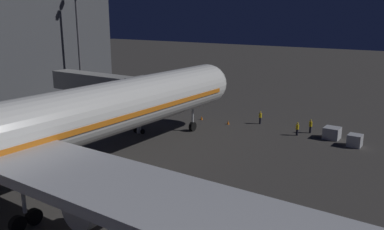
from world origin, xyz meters
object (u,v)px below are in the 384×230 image
baggage_container_spare (332,133)px  ground_crew_under_port_wing (311,126)px  ground_crew_by_belt_loader (297,128)px  ground_crew_marshaller_fwd (260,117)px  traffic_cone_nose_starboard (202,118)px  jet_bridge (111,86)px  baggage_container_near_belt (355,140)px  apron_floodlight_mast (79,41)px  traffic_cone_nose_port (228,122)px

baggage_container_spare → ground_crew_under_port_wing: ground_crew_under_port_wing is taller
ground_crew_by_belt_loader → ground_crew_under_port_wing: ground_crew_under_port_wing is taller
baggage_container_spare → ground_crew_under_port_wing: (2.98, -0.90, 0.27)m
ground_crew_marshaller_fwd → traffic_cone_nose_starboard: bearing=19.0°
jet_bridge → ground_crew_by_belt_loader: jet_bridge is taller
ground_crew_marshaller_fwd → traffic_cone_nose_starboard: size_ratio=3.23×
baggage_container_near_belt → baggage_container_spare: (3.03, -1.53, 0.01)m
ground_crew_by_belt_loader → ground_crew_marshaller_fwd: 6.69m
jet_bridge → baggage_container_spare: (-25.81, -11.64, -5.02)m
baggage_container_spare → ground_crew_marshaller_fwd: bearing=-7.4°
apron_floodlight_mast → jet_bridge: bearing=152.3°
ground_crew_by_belt_loader → jet_bridge: bearing=25.7°
ground_crew_by_belt_loader → ground_crew_marshaller_fwd: ground_crew_marshaller_fwd is taller
jet_bridge → apron_floodlight_mast: bearing=-27.7°
ground_crew_marshaller_fwd → ground_crew_under_port_wing: 7.25m
apron_floodlight_mast → ground_crew_by_belt_loader: bearing=-176.5°
apron_floodlight_mast → traffic_cone_nose_port: bearing=-175.9°
traffic_cone_nose_port → traffic_cone_nose_starboard: (4.40, 0.00, 0.00)m
baggage_container_near_belt → traffic_cone_nose_starboard: (21.20, -0.12, -0.43)m
ground_crew_under_port_wing → traffic_cone_nose_port: 11.06m
traffic_cone_nose_port → traffic_cone_nose_starboard: size_ratio=1.00×
ground_crew_marshaller_fwd → traffic_cone_nose_starboard: ground_crew_marshaller_fwd is taller
baggage_container_near_belt → ground_crew_marshaller_fwd: bearing=-12.2°
baggage_container_near_belt → ground_crew_under_port_wing: (6.01, -2.42, 0.28)m
jet_bridge → traffic_cone_nose_port: size_ratio=32.36×
baggage_container_spare → traffic_cone_nose_port: (13.77, 1.41, -0.44)m
apron_floodlight_mast → baggage_container_spare: size_ratio=9.75×
jet_bridge → ground_crew_marshaller_fwd: 20.83m
jet_bridge → traffic_cone_nose_port: jet_bridge is taller
baggage_container_near_belt → traffic_cone_nose_port: bearing=-0.4°
baggage_container_spare → traffic_cone_nose_port: 13.85m
jet_bridge → ground_crew_marshaller_fwd: (-15.59, -12.97, -4.75)m
jet_bridge → traffic_cone_nose_port: 16.71m
ground_crew_by_belt_loader → traffic_cone_nose_port: 9.81m
apron_floodlight_mast → baggage_container_near_belt: size_ratio=11.52×
baggage_container_near_belt → ground_crew_by_belt_loader: size_ratio=0.93×
baggage_container_spare → ground_crew_under_port_wing: 3.12m
jet_bridge → ground_crew_marshaller_fwd: jet_bridge is taller
ground_crew_by_belt_loader → traffic_cone_nose_starboard: bearing=1.2°
jet_bridge → traffic_cone_nose_starboard: bearing=-126.8°
apron_floodlight_mast → baggage_container_spare: (-41.47, -3.41, -9.79)m
baggage_container_spare → traffic_cone_nose_port: size_ratio=3.38×
baggage_container_near_belt → traffic_cone_nose_starboard: bearing=-0.3°
ground_crew_by_belt_loader → traffic_cone_nose_starboard: size_ratio=3.08×
ground_crew_by_belt_loader → ground_crew_under_port_wing: bearing=-116.6°
ground_crew_marshaller_fwd → traffic_cone_nose_port: bearing=37.7°
baggage_container_spare → ground_crew_by_belt_loader: (3.99, 1.12, 0.22)m
jet_bridge → ground_crew_under_port_wing: size_ratio=9.97×
baggage_container_near_belt → traffic_cone_nose_port: baggage_container_near_belt is taller
apron_floodlight_mast → baggage_container_near_belt: (-44.50, -1.88, -9.79)m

